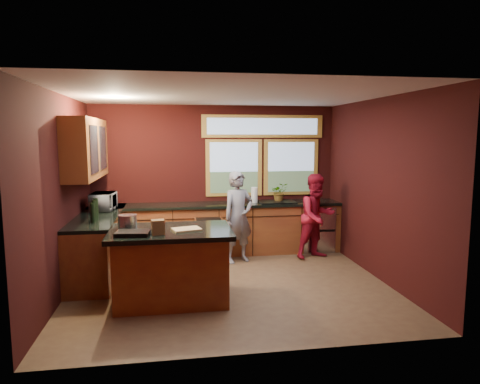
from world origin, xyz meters
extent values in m
plane|color=brown|center=(0.00, 0.00, 0.00)|extent=(4.50, 4.50, 0.00)
cube|color=black|center=(0.00, 2.00, 1.35)|extent=(4.50, 0.02, 2.70)
cube|color=black|center=(0.00, -2.00, 1.35)|extent=(4.50, 0.02, 2.70)
cube|color=black|center=(-2.25, 0.00, 1.35)|extent=(0.02, 4.00, 2.70)
cube|color=black|center=(2.25, 0.00, 1.35)|extent=(0.02, 4.00, 2.70)
cube|color=silver|center=(0.00, 0.00, 2.70)|extent=(4.50, 4.00, 0.02)
cube|color=#859AB9|center=(0.35, 1.99, 1.55)|extent=(1.06, 0.02, 1.06)
cube|color=#859AB9|center=(1.45, 1.99, 1.55)|extent=(1.06, 0.02, 1.06)
cube|color=#B08433|center=(0.90, 1.99, 2.32)|extent=(2.30, 0.02, 0.42)
cube|color=maroon|center=(-2.07, 0.85, 1.95)|extent=(0.36, 1.80, 0.90)
cube|color=maroon|center=(0.00, 1.70, 0.44)|extent=(4.50, 0.60, 0.88)
cube|color=black|center=(0.00, 1.69, 0.91)|extent=(4.50, 0.64, 0.05)
cube|color=#B7B7BC|center=(1.85, 1.68, 0.42)|extent=(0.60, 0.58, 0.85)
cube|color=black|center=(1.10, 1.66, 0.91)|extent=(0.66, 0.46, 0.05)
cube|color=maroon|center=(-1.95, 0.85, 0.44)|extent=(0.60, 2.30, 0.88)
cube|color=black|center=(-1.94, 0.85, 0.91)|extent=(0.64, 2.30, 0.05)
cube|color=maroon|center=(-0.83, -0.47, 0.44)|extent=(1.40, 0.90, 0.88)
cube|color=black|center=(-0.83, -0.47, 0.92)|extent=(1.55, 1.05, 0.06)
imported|color=slate|center=(0.30, 1.13, 0.78)|extent=(0.67, 0.57, 1.55)
imported|color=maroon|center=(1.69, 1.15, 0.74)|extent=(0.87, 0.77, 1.49)
imported|color=#999999|center=(-1.92, 1.28, 1.07)|extent=(0.39, 0.55, 0.29)
imported|color=#999999|center=(1.17, 1.75, 1.10)|extent=(0.31, 0.27, 0.35)
cylinder|color=white|center=(0.68, 1.70, 1.07)|extent=(0.12, 0.12, 0.28)
cube|color=tan|center=(-0.63, -0.52, 0.95)|extent=(0.40, 0.33, 0.02)
cylinder|color=silver|center=(-1.38, -0.32, 1.03)|extent=(0.24, 0.24, 0.18)
cube|color=brown|center=(-0.98, -0.72, 1.03)|extent=(0.17, 0.15, 0.18)
cube|color=black|center=(-1.28, -0.72, 0.97)|extent=(0.43, 0.33, 0.05)
camera|label=1|loc=(-0.79, -5.91, 2.13)|focal=32.00mm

